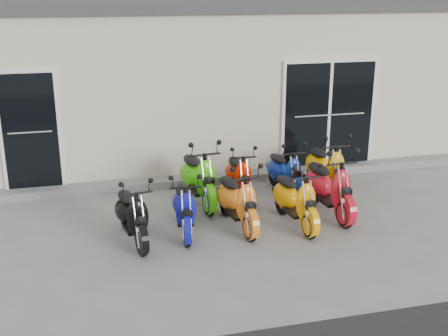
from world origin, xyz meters
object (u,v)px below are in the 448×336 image
(scooter_back_blue, at_px, (285,166))
(scooter_back_green, at_px, (198,170))
(scooter_front_orange_a, at_px, (237,193))
(scooter_back_yellow, at_px, (326,161))
(scooter_front_red, at_px, (329,179))
(scooter_back_red, at_px, (239,170))
(scooter_front_blue, at_px, (184,201))
(scooter_front_orange_b, at_px, (295,192))
(scooter_front_black, at_px, (132,208))

(scooter_back_blue, bearing_deg, scooter_back_green, 179.08)
(scooter_back_green, bearing_deg, scooter_front_orange_a, -77.16)
(scooter_front_orange_a, distance_m, scooter_back_yellow, 2.36)
(scooter_front_red, bearing_deg, scooter_back_yellow, 64.98)
(scooter_back_blue, distance_m, scooter_back_yellow, 0.78)
(scooter_back_red, height_order, scooter_back_yellow, scooter_back_yellow)
(scooter_front_blue, height_order, scooter_front_orange_b, scooter_front_orange_b)
(scooter_front_black, relative_size, scooter_back_blue, 1.04)
(scooter_back_yellow, bearing_deg, scooter_front_orange_a, -152.06)
(scooter_front_orange_b, relative_size, scooter_back_blue, 1.07)
(scooter_back_red, bearing_deg, scooter_back_green, -167.76)
(scooter_front_red, bearing_deg, scooter_front_orange_a, -178.51)
(scooter_front_orange_b, bearing_deg, scooter_back_red, 105.78)
(scooter_front_black, relative_size, scooter_back_red, 1.04)
(scooter_front_red, bearing_deg, scooter_front_black, -178.89)
(scooter_back_yellow, bearing_deg, scooter_back_green, 178.66)
(scooter_back_blue, bearing_deg, scooter_front_orange_a, -140.26)
(scooter_front_blue, relative_size, scooter_back_red, 1.01)
(scooter_front_blue, height_order, scooter_back_red, scooter_front_blue)
(scooter_back_red, height_order, scooter_back_blue, same)
(scooter_front_orange_a, bearing_deg, scooter_front_blue, 173.56)
(scooter_back_green, distance_m, scooter_back_yellow, 2.43)
(scooter_back_yellow, bearing_deg, scooter_front_black, -162.79)
(scooter_back_green, xyz_separation_m, scooter_back_yellow, (2.43, 0.04, -0.03))
(scooter_front_black, xyz_separation_m, scooter_back_red, (2.05, 1.40, -0.02))
(scooter_front_blue, bearing_deg, scooter_back_blue, 37.41)
(scooter_back_green, distance_m, scooter_back_blue, 1.67)
(scooter_front_black, distance_m, scooter_back_blue, 3.25)
(scooter_front_orange_a, height_order, scooter_front_orange_b, scooter_front_orange_a)
(scooter_front_orange_a, xyz_separation_m, scooter_front_orange_b, (0.92, -0.15, -0.01))
(scooter_front_black, relative_size, scooter_front_blue, 1.03)
(scooter_front_blue, distance_m, scooter_back_green, 1.24)
(scooter_back_green, distance_m, scooter_back_red, 0.80)
(scooter_front_orange_a, distance_m, scooter_back_red, 1.34)
(scooter_front_black, bearing_deg, scooter_front_orange_b, -9.54)
(scooter_front_red, height_order, scooter_back_green, scooter_back_green)
(scooter_front_orange_a, distance_m, scooter_back_green, 1.21)
(scooter_front_black, bearing_deg, scooter_front_orange_a, -4.73)
(scooter_front_orange_b, height_order, scooter_back_green, scooter_back_green)
(scooter_front_orange_a, xyz_separation_m, scooter_back_blue, (1.27, 1.28, -0.05))
(scooter_front_red, relative_size, scooter_back_blue, 1.18)
(scooter_back_blue, bearing_deg, scooter_front_red, -78.26)
(scooter_front_black, distance_m, scooter_back_red, 2.49)
(scooter_front_orange_b, bearing_deg, scooter_back_green, 130.70)
(scooter_front_orange_a, bearing_deg, scooter_back_green, 102.40)
(scooter_front_red, bearing_deg, scooter_front_orange_b, -161.12)
(scooter_front_blue, bearing_deg, scooter_front_red, 9.39)
(scooter_front_blue, height_order, scooter_front_red, scooter_front_red)
(scooter_front_orange_b, bearing_deg, scooter_front_blue, 170.55)
(scooter_front_red, xyz_separation_m, scooter_back_blue, (-0.36, 1.14, -0.10))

